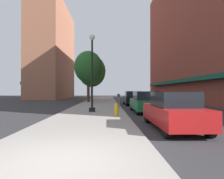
{
  "coord_description": "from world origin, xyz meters",
  "views": [
    {
      "loc": [
        1.08,
        -4.12,
        1.71
      ],
      "look_at": [
        1.74,
        22.29,
        1.89
      ],
      "focal_mm": 29.27,
      "sensor_mm": 36.0,
      "label": 1
    }
  ],
  "objects_px": {
    "lamppost": "(92,71)",
    "parking_meter_far": "(118,99)",
    "tree_mid": "(92,71)",
    "parking_meter_near": "(119,100)",
    "car_black": "(132,98)",
    "tree_near": "(88,67)",
    "car_green": "(144,102)",
    "car_red": "(173,111)",
    "fire_hydrant": "(117,109)"
  },
  "relations": [
    {
      "from": "parking_meter_far",
      "to": "tree_mid",
      "type": "bearing_deg",
      "value": 102.87
    },
    {
      "from": "car_black",
      "to": "car_red",
      "type": "bearing_deg",
      "value": -92.0
    },
    {
      "from": "car_red",
      "to": "car_black",
      "type": "relative_size",
      "value": 1.0
    },
    {
      "from": "tree_near",
      "to": "fire_hydrant",
      "type": "bearing_deg",
      "value": -77.26
    },
    {
      "from": "car_black",
      "to": "car_green",
      "type": "bearing_deg",
      "value": -92.0
    },
    {
      "from": "tree_near",
      "to": "parking_meter_far",
      "type": "bearing_deg",
      "value": -69.14
    },
    {
      "from": "lamppost",
      "to": "car_green",
      "type": "relative_size",
      "value": 1.37
    },
    {
      "from": "lamppost",
      "to": "tree_near",
      "type": "xyz_separation_m",
      "value": [
        -1.59,
        12.52,
        1.92
      ]
    },
    {
      "from": "fire_hydrant",
      "to": "tree_mid",
      "type": "height_order",
      "value": "tree_mid"
    },
    {
      "from": "tree_mid",
      "to": "car_black",
      "type": "xyz_separation_m",
      "value": [
        5.75,
        -11.58,
        -4.46
      ]
    },
    {
      "from": "tree_mid",
      "to": "parking_meter_near",
      "type": "bearing_deg",
      "value": -78.19
    },
    {
      "from": "parking_meter_far",
      "to": "tree_mid",
      "type": "distance_m",
      "value": 17.6
    },
    {
      "from": "tree_mid",
      "to": "lamppost",
      "type": "bearing_deg",
      "value": -85.09
    },
    {
      "from": "parking_meter_near",
      "to": "car_red",
      "type": "distance_m",
      "value": 7.27
    },
    {
      "from": "tree_near",
      "to": "car_green",
      "type": "distance_m",
      "value": 14.04
    },
    {
      "from": "tree_mid",
      "to": "car_red",
      "type": "bearing_deg",
      "value": -77.14
    },
    {
      "from": "parking_meter_far",
      "to": "car_red",
      "type": "distance_m",
      "value": 8.77
    },
    {
      "from": "lamppost",
      "to": "car_green",
      "type": "bearing_deg",
      "value": 5.95
    },
    {
      "from": "car_green",
      "to": "car_black",
      "type": "distance_m",
      "value": 7.35
    },
    {
      "from": "tree_near",
      "to": "parking_meter_near",
      "type": "bearing_deg",
      "value": -71.77
    },
    {
      "from": "parking_meter_near",
      "to": "tree_near",
      "type": "height_order",
      "value": "tree_near"
    },
    {
      "from": "car_red",
      "to": "car_black",
      "type": "distance_m",
      "value": 13.6
    },
    {
      "from": "tree_near",
      "to": "lamppost",
      "type": "bearing_deg",
      "value": -82.75
    },
    {
      "from": "car_green",
      "to": "parking_meter_far",
      "type": "bearing_deg",
      "value": 128.51
    },
    {
      "from": "fire_hydrant",
      "to": "tree_near",
      "type": "bearing_deg",
      "value": 102.74
    },
    {
      "from": "parking_meter_far",
      "to": "car_green",
      "type": "bearing_deg",
      "value": -49.66
    },
    {
      "from": "parking_meter_near",
      "to": "tree_near",
      "type": "xyz_separation_m",
      "value": [
        -3.73,
        11.33,
        4.17
      ]
    },
    {
      "from": "parking_meter_far",
      "to": "tree_mid",
      "type": "height_order",
      "value": "tree_mid"
    },
    {
      "from": "lamppost",
      "to": "tree_near",
      "type": "bearing_deg",
      "value": 97.25
    },
    {
      "from": "tree_near",
      "to": "car_black",
      "type": "bearing_deg",
      "value": -39.83
    },
    {
      "from": "car_green",
      "to": "car_black",
      "type": "relative_size",
      "value": 1.0
    },
    {
      "from": "parking_meter_near",
      "to": "car_red",
      "type": "height_order",
      "value": "car_red"
    },
    {
      "from": "tree_near",
      "to": "tree_mid",
      "type": "relative_size",
      "value": 0.91
    },
    {
      "from": "tree_mid",
      "to": "car_red",
      "type": "xyz_separation_m",
      "value": [
        5.75,
        -25.18,
        -4.46
      ]
    },
    {
      "from": "tree_near",
      "to": "tree_mid",
      "type": "bearing_deg",
      "value": 90.58
    },
    {
      "from": "tree_near",
      "to": "tree_mid",
      "type": "xyz_separation_m",
      "value": [
        -0.07,
        6.84,
        0.14
      ]
    },
    {
      "from": "parking_meter_far",
      "to": "car_green",
      "type": "height_order",
      "value": "car_green"
    },
    {
      "from": "lamppost",
      "to": "fire_hydrant",
      "type": "height_order",
      "value": "lamppost"
    },
    {
      "from": "parking_meter_far",
      "to": "car_black",
      "type": "xyz_separation_m",
      "value": [
        1.95,
        5.05,
        -0.14
      ]
    },
    {
      "from": "parking_meter_near",
      "to": "car_black",
      "type": "relative_size",
      "value": 0.3
    },
    {
      "from": "lamppost",
      "to": "parking_meter_far",
      "type": "bearing_deg",
      "value": 51.84
    },
    {
      "from": "parking_meter_near",
      "to": "tree_near",
      "type": "relative_size",
      "value": 0.18
    },
    {
      "from": "car_green",
      "to": "car_black",
      "type": "height_order",
      "value": "same"
    },
    {
      "from": "car_green",
      "to": "fire_hydrant",
      "type": "bearing_deg",
      "value": -132.79
    },
    {
      "from": "car_red",
      "to": "fire_hydrant",
      "type": "bearing_deg",
      "value": 122.13
    },
    {
      "from": "tree_mid",
      "to": "car_red",
      "type": "height_order",
      "value": "tree_mid"
    },
    {
      "from": "lamppost",
      "to": "parking_meter_near",
      "type": "height_order",
      "value": "lamppost"
    },
    {
      "from": "fire_hydrant",
      "to": "tree_near",
      "type": "xyz_separation_m",
      "value": [
        -3.34,
        14.78,
        4.6
      ]
    },
    {
      "from": "tree_near",
      "to": "car_red",
      "type": "xyz_separation_m",
      "value": [
        5.68,
        -18.34,
        -4.31
      ]
    },
    {
      "from": "lamppost",
      "to": "car_red",
      "type": "xyz_separation_m",
      "value": [
        4.09,
        -5.82,
        -2.39
      ]
    }
  ]
}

